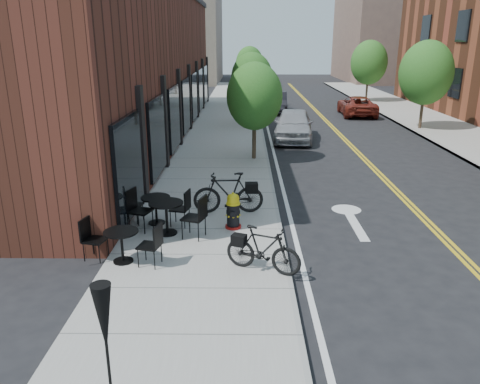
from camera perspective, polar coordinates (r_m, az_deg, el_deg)
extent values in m
plane|color=black|center=(10.67, 5.79, -8.20)|extent=(120.00, 120.00, 0.00)
cube|color=#9E9B93|center=(20.11, -2.35, 4.66)|extent=(4.00, 70.00, 0.12)
cube|color=#421F15|center=(24.21, -13.02, 14.74)|extent=(5.00, 28.00, 7.00)
cube|color=#726656|center=(57.97, -6.67, 18.20)|extent=(8.00, 14.00, 10.00)
cube|color=brown|center=(61.92, 17.46, 18.45)|extent=(10.00, 16.00, 12.00)
cylinder|color=#382B1E|center=(18.92, 1.73, 6.51)|extent=(0.16, 0.16, 1.61)
ellipsoid|color=#29601E|center=(18.66, 1.78, 11.58)|extent=(2.20, 2.20, 2.64)
cylinder|color=#382B1E|center=(26.80, 1.43, 9.99)|extent=(0.16, 0.16, 1.68)
ellipsoid|color=#29601E|center=(26.61, 1.46, 13.75)|extent=(2.30, 2.30, 2.76)
cylinder|color=#382B1E|center=(34.75, 1.26, 11.75)|extent=(0.16, 0.16, 1.57)
ellipsoid|color=#29601E|center=(34.61, 1.28, 14.43)|extent=(2.10, 2.10, 2.52)
cylinder|color=#382B1E|center=(42.70, 1.15, 13.01)|extent=(0.16, 0.16, 1.71)
ellipsoid|color=#29601E|center=(42.58, 1.17, 15.45)|extent=(2.40, 2.40, 2.88)
cylinder|color=#382B1E|center=(27.51, 21.25, 9.15)|extent=(0.16, 0.16, 1.82)
ellipsoid|color=#29601E|center=(27.32, 21.74, 13.35)|extent=(2.80, 2.80, 3.36)
cylinder|color=#382B1E|center=(38.91, 15.20, 12.00)|extent=(0.16, 0.16, 1.82)
ellipsoid|color=#29601E|center=(38.77, 15.45, 14.98)|extent=(2.80, 2.80, 3.36)
cylinder|color=maroon|center=(12.02, -0.84, -4.21)|extent=(0.43, 0.43, 0.06)
cylinder|color=black|center=(11.91, -0.84, -2.84)|extent=(0.34, 0.34, 0.62)
cylinder|color=gold|center=(11.80, -0.85, -1.39)|extent=(0.38, 0.38, 0.04)
cylinder|color=gold|center=(11.77, -0.85, -1.01)|extent=(0.33, 0.33, 0.14)
ellipsoid|color=gold|center=(11.75, -0.85, -0.63)|extent=(0.31, 0.31, 0.18)
cylinder|color=gold|center=(11.72, -0.86, -0.20)|extent=(0.05, 0.05, 0.06)
imported|color=black|center=(12.86, -1.43, -0.11)|extent=(1.96, 0.65, 1.16)
imported|color=black|center=(9.66, 2.83, -7.02)|extent=(1.69, 1.06, 0.98)
cylinder|color=black|center=(10.57, -14.04, -8.15)|extent=(0.52, 0.52, 0.03)
cylinder|color=black|center=(10.43, -14.18, -6.48)|extent=(0.07, 0.07, 0.68)
cylinder|color=black|center=(10.29, -14.32, -4.72)|extent=(0.89, 0.89, 0.03)
cylinder|color=black|center=(12.50, -10.10, -3.69)|extent=(0.52, 0.52, 0.03)
cylinder|color=black|center=(12.38, -10.19, -2.21)|extent=(0.07, 0.07, 0.70)
cylinder|color=black|center=(12.26, -10.28, -0.65)|extent=(0.90, 0.90, 0.03)
cylinder|color=black|center=(11.81, -8.84, -4.93)|extent=(0.62, 0.62, 0.03)
cylinder|color=black|center=(11.67, -8.93, -3.19)|extent=(0.08, 0.08, 0.78)
cylinder|color=black|center=(11.53, -9.02, -1.35)|extent=(1.07, 1.07, 0.03)
cylinder|color=black|center=(6.01, -15.76, -19.35)|extent=(0.04, 0.04, 1.95)
cone|color=black|center=(5.67, -16.28, -14.59)|extent=(0.24, 0.24, 0.86)
imported|color=#A0A2A8|center=(23.24, 6.55, 8.16)|extent=(2.32, 4.68, 1.53)
imported|color=black|center=(32.46, 4.42, 10.84)|extent=(1.64, 4.16, 1.35)
imported|color=#A9A9AE|center=(34.41, 3.64, 11.21)|extent=(2.27, 4.61, 1.29)
imported|color=maroon|center=(31.94, 14.06, 10.17)|extent=(2.29, 4.61, 1.25)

